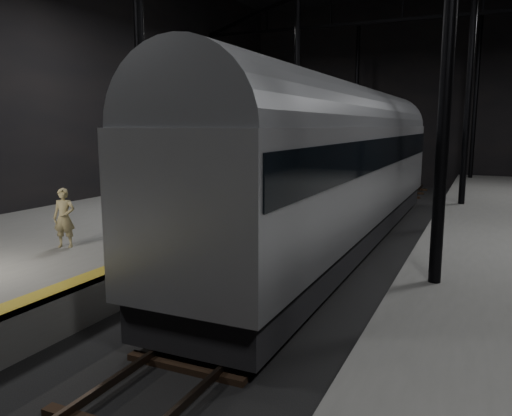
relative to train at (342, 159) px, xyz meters
The scene contains 6 objects.
ground 3.97m from the train, 89.99° to the right, with size 44.00×44.00×0.00m, color black.
platform_left 8.31m from the train, 162.30° to the right, with size 9.00×43.80×1.00m, color #595956.
tactile_strip 4.58m from the train, 143.62° to the right, with size 0.50×43.80×0.01m, color olive.
track 3.91m from the train, 89.99° to the right, with size 2.40×43.00×0.24m.
train is the anchor object (origin of this frame).
woman 9.48m from the train, 128.20° to the right, with size 0.60×0.39×1.65m, color #988B5D.
Camera 1 is at (4.63, -15.03, 4.34)m, focal length 35.00 mm.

